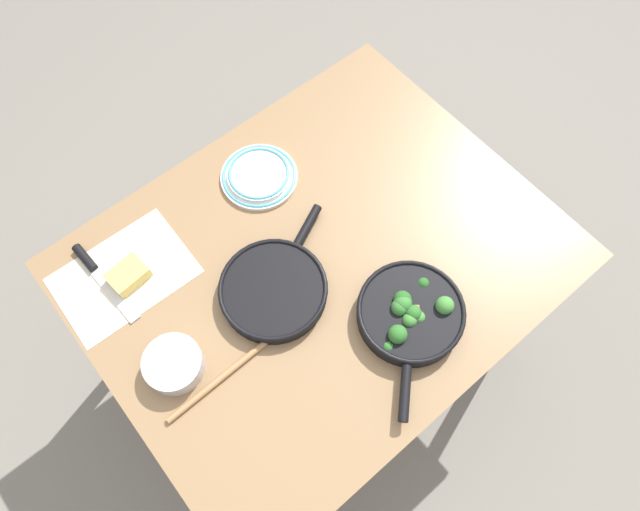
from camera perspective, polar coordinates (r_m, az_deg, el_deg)
The scene contains 10 objects.
ground_plane at distance 2.17m, azimuth 0.00°, elevation -8.57°, with size 14.00×14.00×0.00m, color slate.
dining_table_red at distance 1.54m, azimuth 0.00°, elevation -1.55°, with size 1.19×0.96×0.74m.
skillet_broccoli at distance 1.40m, azimuth 8.99°, elevation -5.82°, with size 0.33×0.32×0.07m.
skillet_eggs at distance 1.42m, azimuth -4.69°, elevation -3.31°, with size 0.38×0.27×0.04m.
wooden_spoon at distance 1.39m, azimuth -6.59°, elevation -9.49°, with size 0.41×0.04×0.02m.
parchment_sheet at distance 1.54m, azimuth -19.03°, elevation -1.90°, with size 0.34×0.24×0.00m.
grater_knife at distance 1.56m, azimuth -21.46°, elevation -1.54°, with size 0.04×0.27×0.02m.
cheese_block at distance 1.51m, azimuth -18.64°, elevation -1.90°, with size 0.10×0.08×0.04m.
dinner_plate_stack at distance 1.59m, azimuth -6.12°, elevation 7.96°, with size 0.21×0.21×0.03m.
prep_bowl_steel at distance 1.39m, azimuth -14.34°, elevation -10.59°, with size 0.14×0.14×0.05m.
Camera 1 is at (-0.40, -0.48, 2.08)m, focal length 32.00 mm.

